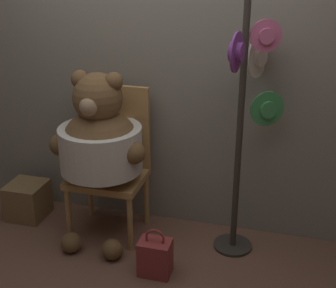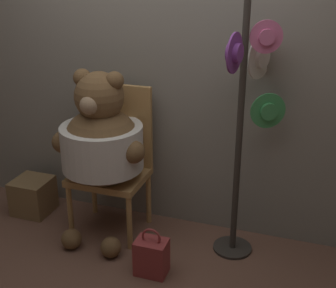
# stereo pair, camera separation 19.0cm
# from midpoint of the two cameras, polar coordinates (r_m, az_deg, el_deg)

# --- Properties ---
(ground_plane) EXTENTS (14.00, 14.00, 0.00)m
(ground_plane) POSITION_cam_midpoint_polar(r_m,az_deg,el_deg) (3.48, -4.67, -13.18)
(ground_plane) COLOR brown
(wall_back) EXTENTS (8.00, 0.10, 2.45)m
(wall_back) POSITION_cam_midpoint_polar(r_m,az_deg,el_deg) (3.47, -2.08, 9.13)
(wall_back) COLOR gray
(wall_back) RESTS_ON ground_plane
(chair) EXTENTS (0.54, 0.44, 1.12)m
(chair) POSITION_cam_midpoint_polar(r_m,az_deg,el_deg) (3.55, -8.49, -1.63)
(chair) COLOR #B2844C
(chair) RESTS_ON ground_plane
(teddy_bear) EXTENTS (0.71, 0.63, 1.28)m
(teddy_bear) POSITION_cam_midpoint_polar(r_m,az_deg,el_deg) (3.34, -9.89, 0.00)
(teddy_bear) COLOR brown
(teddy_bear) RESTS_ON ground_plane
(hat_display_rack) EXTENTS (0.41, 0.61, 1.77)m
(hat_display_rack) POSITION_cam_midpoint_polar(r_m,az_deg,el_deg) (3.11, 7.98, 3.81)
(hat_display_rack) COLOR #332D28
(hat_display_rack) RESTS_ON ground_plane
(handbag_on_ground) EXTENTS (0.21, 0.16, 0.35)m
(handbag_on_ground) POSITION_cam_midpoint_polar(r_m,az_deg,el_deg) (3.21, -3.33, -13.62)
(handbag_on_ground) COLOR maroon
(handbag_on_ground) RESTS_ON ground_plane
(wooden_crate) EXTENTS (0.29, 0.29, 0.29)m
(wooden_crate) POSITION_cam_midpoint_polar(r_m,az_deg,el_deg) (4.03, -18.05, -6.53)
(wooden_crate) COLOR brown
(wooden_crate) RESTS_ON ground_plane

